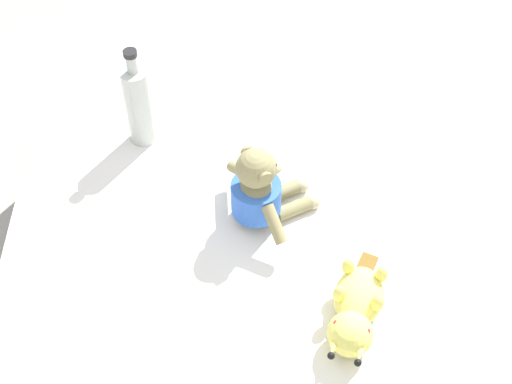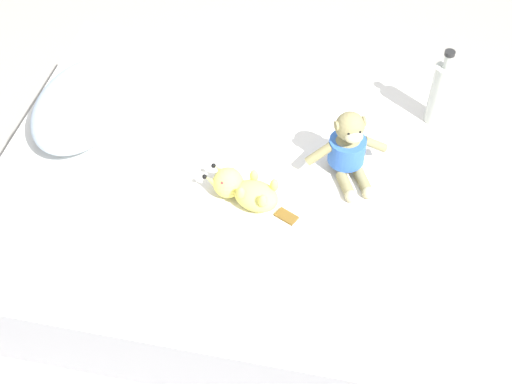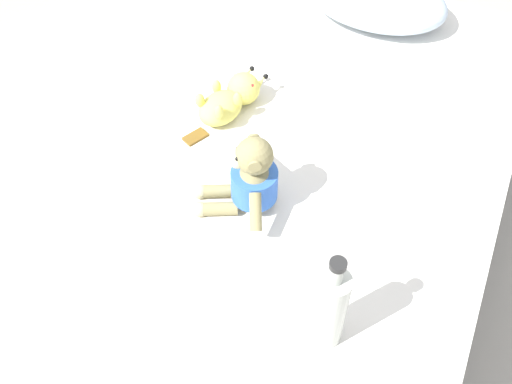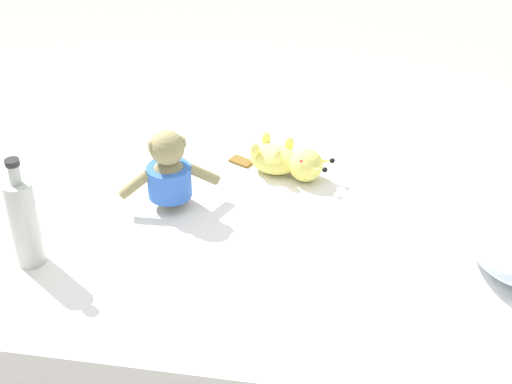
# 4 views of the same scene
# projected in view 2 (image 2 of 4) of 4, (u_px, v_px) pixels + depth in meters

# --- Properties ---
(ground_plane) EXTENTS (16.00, 16.00, 0.00)m
(ground_plane) POSITION_uv_depth(u_px,v_px,m) (272.00, 244.00, 2.77)
(ground_plane) COLOR #9E998E
(bed) EXTENTS (1.32, 1.90, 0.45)m
(bed) POSITION_uv_depth(u_px,v_px,m) (273.00, 207.00, 2.61)
(bed) COLOR #B2B2B7
(bed) RESTS_ON ground_plane
(pillow) EXTENTS (0.51, 0.33, 0.15)m
(pillow) POSITION_uv_depth(u_px,v_px,m) (82.00, 104.00, 2.53)
(pillow) COLOR silver
(pillow) RESTS_ON bed
(plush_monkey) EXTENTS (0.25, 0.27, 0.24)m
(plush_monkey) POSITION_uv_depth(u_px,v_px,m) (348.00, 149.00, 2.35)
(plush_monkey) COLOR #8E8456
(plush_monkey) RESTS_ON bed
(plush_yellow_creature) EXTENTS (0.17, 0.33, 0.10)m
(plush_yellow_creature) POSITION_uv_depth(u_px,v_px,m) (244.00, 190.00, 2.30)
(plush_yellow_creature) COLOR #EAE066
(plush_yellow_creature) RESTS_ON bed
(glass_bottle) EXTENTS (0.07, 0.07, 0.30)m
(glass_bottle) POSITION_uv_depth(u_px,v_px,m) (440.00, 93.00, 2.50)
(glass_bottle) COLOR #B7BCB2
(glass_bottle) RESTS_ON bed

